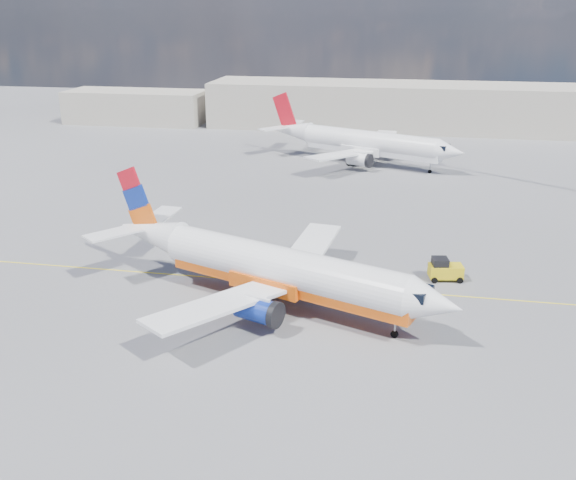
% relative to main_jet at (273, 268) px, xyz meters
% --- Properties ---
extents(ground, '(240.00, 240.00, 0.00)m').
position_rel_main_jet_xyz_m(ground, '(3.28, 1.02, -3.00)').
color(ground, '#59595E').
rests_on(ground, ground).
extents(taxi_line, '(70.00, 0.15, 0.01)m').
position_rel_main_jet_xyz_m(taxi_line, '(3.28, 4.02, -3.00)').
color(taxi_line, yellow).
rests_on(taxi_line, ground).
extents(terminal_main, '(70.00, 14.00, 8.00)m').
position_rel_main_jet_xyz_m(terminal_main, '(8.28, 76.02, 1.00)').
color(terminal_main, '#AEA596').
rests_on(terminal_main, ground).
extents(terminal_annex, '(26.00, 10.00, 6.00)m').
position_rel_main_jet_xyz_m(terminal_annex, '(-41.72, 73.02, -0.00)').
color(terminal_annex, '#AEA596').
rests_on(terminal_annex, ground).
extents(main_jet, '(29.48, 22.30, 9.01)m').
position_rel_main_jet_xyz_m(main_jet, '(0.00, 0.00, 0.00)').
color(main_jet, white).
rests_on(main_jet, ground).
extents(second_jet, '(29.62, 22.34, 9.10)m').
position_rel_main_jet_xyz_m(second_jet, '(3.40, 46.85, 0.03)').
color(second_jet, white).
rests_on(second_jet, ground).
extents(gse_tug, '(2.91, 2.10, 1.92)m').
position_rel_main_jet_xyz_m(gse_tug, '(12.91, 7.06, -2.09)').
color(gse_tug, black).
rests_on(gse_tug, ground).
extents(traffic_cone, '(0.42, 0.42, 0.59)m').
position_rel_main_jet_xyz_m(traffic_cone, '(-4.20, -2.19, -2.71)').
color(traffic_cone, white).
rests_on(traffic_cone, ground).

